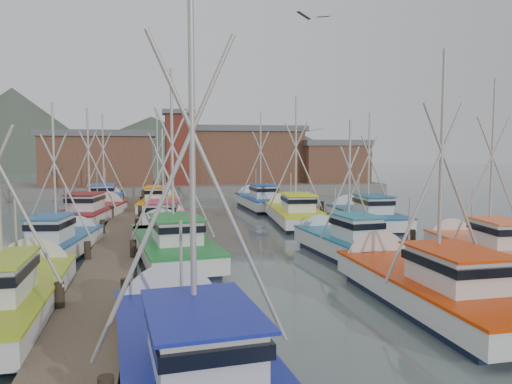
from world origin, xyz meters
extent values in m
plane|color=#546562|center=(0.00, 0.00, 0.00)|extent=(260.00, 260.00, 0.00)
cube|color=#4D3B2F|center=(-7.00, 4.00, 0.20)|extent=(2.20, 46.00, 0.40)
cylinder|color=black|center=(-8.00, -9.00, 0.45)|extent=(0.30, 0.30, 1.50)
cylinder|color=black|center=(-8.00, -2.00, 0.45)|extent=(0.30, 0.30, 1.50)
cylinder|color=black|center=(-8.00, 5.00, 0.45)|extent=(0.30, 0.30, 1.50)
cylinder|color=black|center=(-8.00, 12.00, 0.45)|extent=(0.30, 0.30, 1.50)
cylinder|color=black|center=(-8.00, 19.00, 0.45)|extent=(0.30, 0.30, 1.50)
cylinder|color=black|center=(-8.00, 26.00, 0.45)|extent=(0.30, 0.30, 1.50)
cylinder|color=black|center=(-6.00, -9.00, 0.45)|extent=(0.30, 0.30, 1.50)
cylinder|color=black|center=(-6.00, -2.00, 0.45)|extent=(0.30, 0.30, 1.50)
cylinder|color=black|center=(-6.00, 5.00, 0.45)|extent=(0.30, 0.30, 1.50)
cylinder|color=black|center=(-6.00, 12.00, 0.45)|extent=(0.30, 0.30, 1.50)
cylinder|color=black|center=(-6.00, 19.00, 0.45)|extent=(0.30, 0.30, 1.50)
cylinder|color=black|center=(-6.00, 26.00, 0.45)|extent=(0.30, 0.30, 1.50)
cube|color=#4D3B2F|center=(7.00, 4.00, 0.20)|extent=(2.20, 46.00, 0.40)
cylinder|color=black|center=(6.00, -9.00, 0.45)|extent=(0.30, 0.30, 1.50)
cylinder|color=black|center=(6.00, -2.00, 0.45)|extent=(0.30, 0.30, 1.50)
cylinder|color=black|center=(6.00, 5.00, 0.45)|extent=(0.30, 0.30, 1.50)
cylinder|color=black|center=(6.00, 12.00, 0.45)|extent=(0.30, 0.30, 1.50)
cylinder|color=black|center=(6.00, 19.00, 0.45)|extent=(0.30, 0.30, 1.50)
cylinder|color=black|center=(6.00, 26.00, 0.45)|extent=(0.30, 0.30, 1.50)
cylinder|color=black|center=(8.00, -9.00, 0.45)|extent=(0.30, 0.30, 1.50)
cylinder|color=black|center=(8.00, -2.00, 0.45)|extent=(0.30, 0.30, 1.50)
cylinder|color=black|center=(8.00, 5.00, 0.45)|extent=(0.30, 0.30, 1.50)
cylinder|color=black|center=(8.00, 12.00, 0.45)|extent=(0.30, 0.30, 1.50)
cylinder|color=black|center=(8.00, 19.00, 0.45)|extent=(0.30, 0.30, 1.50)
cylinder|color=black|center=(8.00, 26.00, 0.45)|extent=(0.30, 0.30, 1.50)
cube|color=slate|center=(0.00, 37.00, 0.60)|extent=(44.00, 16.00, 1.20)
cube|color=brown|center=(-11.00, 35.00, 3.95)|extent=(12.00, 8.00, 5.50)
cube|color=slate|center=(-11.00, 35.00, 7.05)|extent=(12.72, 8.48, 0.70)
cube|color=brown|center=(6.00, 37.00, 4.30)|extent=(14.00, 9.00, 6.20)
cube|color=slate|center=(6.00, 37.00, 7.75)|extent=(14.84, 9.54, 0.70)
cube|color=brown|center=(17.00, 34.00, 3.45)|extent=(8.00, 6.00, 4.50)
cube|color=slate|center=(17.00, 34.00, 6.05)|extent=(8.48, 6.36, 0.70)
cube|color=maroon|center=(-2.00, 33.00, 5.20)|extent=(3.00, 3.00, 8.00)
cube|color=slate|center=(-2.00, 33.00, 9.45)|extent=(3.60, 3.60, 0.50)
cone|color=#475446|center=(-40.00, 115.00, 0.00)|extent=(110.00, 110.00, 42.00)
cone|color=#475446|center=(-5.00, 130.00, 0.00)|extent=(140.00, 140.00, 30.00)
cone|color=#475446|center=(35.00, 120.00, 0.00)|extent=(90.00, 90.00, 24.00)
cube|color=silver|center=(-4.29, -14.58, 0.70)|extent=(3.82, 9.56, 0.80)
cube|color=#162298|center=(-4.29, -14.58, 1.08)|extent=(3.91, 9.66, 0.10)
cone|color=silver|center=(-4.69, -9.93, 0.55)|extent=(3.00, 1.34, 2.92)
cube|color=silver|center=(-4.20, -15.70, 1.65)|extent=(2.11, 2.95, 1.10)
cube|color=black|center=(-4.20, -15.70, 1.88)|extent=(2.26, 3.24, 0.28)
cube|color=#162298|center=(-4.20, -15.70, 2.24)|extent=(2.40, 3.44, 0.07)
cylinder|color=#A8A19A|center=(-4.28, -14.77, 5.40)|extent=(0.14, 0.14, 8.60)
cylinder|color=#A8A19A|center=(-4.87, -14.82, 4.39)|extent=(3.06, 0.35, 6.71)
cylinder|color=#A8A19A|center=(-3.68, -14.72, 4.39)|extent=(3.06, 0.35, 6.71)
cylinder|color=#A8A19A|center=(-4.43, -12.91, 2.30)|extent=(0.08, 0.08, 2.61)
cube|color=#0F1934|center=(4.02, -10.50, 0.05)|extent=(2.80, 8.26, 0.70)
cube|color=silver|center=(4.02, -10.50, 0.70)|extent=(3.18, 9.39, 0.80)
cube|color=#D13503|center=(4.02, -10.50, 1.08)|extent=(3.27, 9.48, 0.10)
cone|color=silver|center=(3.95, -5.83, 0.55)|extent=(2.94, 1.14, 2.92)
cube|color=silver|center=(4.04, -11.62, 1.65)|extent=(1.93, 2.83, 1.10)
cube|color=black|center=(4.04, -11.62, 1.88)|extent=(2.05, 3.11, 0.28)
cube|color=#D13503|center=(4.04, -11.62, 2.24)|extent=(2.18, 3.30, 0.07)
cylinder|color=#A8A19A|center=(4.03, -10.69, 4.80)|extent=(0.13, 0.13, 7.41)
cylinder|color=#A8A19A|center=(3.43, -10.70, 3.93)|extent=(2.65, 0.14, 5.79)
cylinder|color=#A8A19A|center=(4.62, -10.68, 3.93)|extent=(2.65, 0.14, 5.79)
cylinder|color=#A8A19A|center=(4.00, -8.82, 2.30)|extent=(0.08, 0.08, 2.61)
cube|color=#0F1934|center=(-9.61, -8.88, 0.05)|extent=(2.65, 8.00, 0.70)
cube|color=silver|center=(-9.61, -8.88, 0.70)|extent=(3.01, 9.09, 0.80)
cube|color=#9FBA1D|center=(-9.61, -8.88, 1.08)|extent=(3.10, 9.18, 0.10)
cone|color=silver|center=(-9.65, -4.35, 0.55)|extent=(2.84, 1.12, 2.83)
cylinder|color=#A8A19A|center=(-8.99, -9.06, 3.57)|extent=(2.32, 0.12, 5.05)
cylinder|color=#A8A19A|center=(-9.63, -7.25, 2.30)|extent=(0.08, 0.08, 2.72)
cube|color=#0F1934|center=(-4.17, -1.23, 0.05)|extent=(3.67, 8.65, 0.70)
cube|color=silver|center=(-4.17, -1.23, 0.70)|extent=(4.17, 9.83, 0.80)
cube|color=#177B2C|center=(-4.17, -1.23, 1.08)|extent=(4.28, 9.93, 0.10)
cone|color=silver|center=(-4.72, 3.51, 0.55)|extent=(3.09, 1.43, 2.98)
cube|color=silver|center=(-4.04, -2.36, 1.65)|extent=(2.24, 3.06, 1.10)
cube|color=black|center=(-4.04, -2.36, 1.88)|extent=(2.40, 3.36, 0.28)
cube|color=#177B2C|center=(-4.04, -2.36, 2.24)|extent=(2.54, 3.56, 0.07)
cylinder|color=#A8A19A|center=(-4.15, -1.42, 5.09)|extent=(0.15, 0.15, 7.98)
cylinder|color=#A8A19A|center=(-4.76, -1.49, 4.15)|extent=(2.84, 0.42, 6.24)
cylinder|color=#A8A19A|center=(-3.55, -1.35, 4.15)|extent=(2.84, 0.42, 6.24)
cylinder|color=#A8A19A|center=(-4.37, 0.48, 2.30)|extent=(0.09, 0.09, 2.66)
cube|color=#0F1934|center=(4.18, -2.54, 0.05)|extent=(2.79, 6.91, 0.70)
cube|color=silver|center=(4.18, -2.54, 0.70)|extent=(3.17, 7.85, 0.80)
cube|color=#1A7290|center=(4.18, -2.54, 1.08)|extent=(3.25, 7.93, 0.10)
cone|color=silver|center=(3.83, 1.27, 0.55)|extent=(2.48, 1.31, 2.39)
cube|color=silver|center=(4.26, -3.45, 1.65)|extent=(1.75, 2.43, 1.10)
cube|color=black|center=(4.26, -3.45, 1.88)|extent=(1.87, 2.67, 0.28)
cube|color=#1A7290|center=(4.26, -3.45, 2.24)|extent=(1.98, 2.83, 0.07)
cylinder|color=#A8A19A|center=(4.19, -2.69, 3.92)|extent=(0.12, 0.12, 5.65)
cylinder|color=#A8A19A|center=(3.70, -2.74, 3.26)|extent=(2.02, 0.26, 4.42)
cylinder|color=#A8A19A|center=(4.68, -2.65, 3.26)|extent=(2.02, 0.26, 4.42)
cylinder|color=#A8A19A|center=(4.05, -1.17, 2.30)|extent=(0.07, 0.07, 2.14)
cube|color=#0F1934|center=(-9.60, 0.03, 0.05)|extent=(3.12, 6.77, 0.70)
cube|color=silver|center=(-9.60, 0.03, 0.70)|extent=(3.54, 7.69, 0.80)
cube|color=#1F558A|center=(-9.60, 0.03, 1.08)|extent=(3.63, 7.77, 0.10)
cone|color=silver|center=(-9.02, 3.69, 0.55)|extent=(2.45, 1.45, 2.31)
cube|color=silver|center=(-9.74, -0.84, 1.65)|extent=(1.82, 2.43, 1.10)
cube|color=black|center=(-9.74, -0.84, 1.88)|extent=(1.95, 2.66, 0.28)
cube|color=#1F558A|center=(-9.74, -0.84, 2.24)|extent=(2.07, 2.82, 0.07)
cylinder|color=#A8A19A|center=(-9.62, -0.11, 4.31)|extent=(0.13, 0.13, 6.41)
cylinder|color=#A8A19A|center=(-10.13, -0.03, 3.55)|extent=(2.28, 0.44, 5.01)
cylinder|color=#A8A19A|center=(-9.12, -0.19, 3.55)|extent=(2.28, 0.44, 5.01)
cylinder|color=#A8A19A|center=(-9.39, 1.35, 2.30)|extent=(0.07, 0.07, 2.22)
cube|color=#0F1934|center=(9.83, -5.34, 0.05)|extent=(2.85, 6.86, 0.70)
cube|color=silver|center=(9.83, -5.34, 0.70)|extent=(3.24, 7.80, 0.80)
cube|color=orange|center=(9.83, -5.34, 1.08)|extent=(3.32, 7.88, 0.10)
cone|color=silver|center=(10.20, -1.56, 0.55)|extent=(2.50, 1.33, 2.40)
cube|color=silver|center=(9.74, -6.24, 1.65)|extent=(1.77, 2.42, 1.10)
cube|color=black|center=(9.74, -6.24, 1.88)|extent=(1.89, 2.65, 0.28)
cube|color=orange|center=(9.74, -6.24, 2.24)|extent=(2.00, 2.82, 0.07)
cylinder|color=#A8A19A|center=(9.81, -5.49, 4.77)|extent=(0.12, 0.12, 7.34)
cylinder|color=#A8A19A|center=(9.31, -5.44, 3.91)|extent=(2.61, 0.34, 5.74)
cylinder|color=#A8A19A|center=(10.32, -5.54, 3.91)|extent=(2.61, 0.34, 5.74)
cylinder|color=#A8A19A|center=(9.96, -3.98, 2.30)|extent=(0.07, 0.07, 2.22)
cube|color=#0F1934|center=(-4.44, 5.60, 0.05)|extent=(3.01, 7.25, 0.70)
cube|color=silver|center=(-4.44, 5.60, 0.70)|extent=(3.42, 8.24, 0.80)
cube|color=#C8254C|center=(-4.44, 5.60, 1.08)|extent=(3.50, 8.33, 0.10)
cone|color=silver|center=(-4.03, 9.59, 0.55)|extent=(2.61, 1.35, 2.51)
cube|color=silver|center=(-4.54, 4.65, 1.65)|extent=(1.86, 2.56, 1.10)
cube|color=black|center=(-4.54, 4.65, 1.88)|extent=(1.98, 2.81, 0.28)
cube|color=#C8254C|center=(-4.54, 4.65, 2.24)|extent=(2.11, 2.98, 0.07)
cylinder|color=#A8A19A|center=(-4.46, 5.45, 3.82)|extent=(0.12, 0.12, 5.43)
cylinder|color=#A8A19A|center=(-4.97, 5.50, 3.18)|extent=(1.95, 0.28, 4.25)
cylinder|color=#A8A19A|center=(-3.95, 5.39, 3.18)|extent=(1.95, 0.28, 4.25)
cylinder|color=#A8A19A|center=(-4.29, 7.04, 2.30)|extent=(0.07, 0.07, 2.24)
cube|color=#0F1934|center=(4.79, 8.59, 0.05)|extent=(3.32, 8.22, 0.70)
cube|color=silver|center=(4.79, 8.59, 0.70)|extent=(3.77, 9.34, 0.80)
cube|color=yellow|center=(4.79, 8.59, 1.08)|extent=(3.87, 9.44, 0.10)
cone|color=silver|center=(5.20, 13.13, 0.55)|extent=(2.94, 1.35, 2.85)
cube|color=silver|center=(4.69, 7.50, 1.65)|extent=(2.08, 2.89, 1.10)
cube|color=black|center=(4.69, 7.50, 1.88)|extent=(2.22, 3.17, 0.28)
cube|color=yellow|center=(4.69, 7.50, 2.24)|extent=(2.36, 3.36, 0.07)
cylinder|color=#A8A19A|center=(4.77, 8.41, 5.05)|extent=(0.14, 0.14, 7.91)
cylinder|color=#A8A19A|center=(4.19, 8.46, 4.12)|extent=(2.82, 0.35, 6.18)
cylinder|color=#A8A19A|center=(5.35, 8.35, 4.12)|extent=(2.82, 0.35, 6.18)
cylinder|color=#A8A19A|center=(4.94, 10.22, 2.30)|extent=(0.08, 0.08, 2.54)
cube|color=#0F1934|center=(-9.45, 12.11, 0.05)|extent=(4.11, 8.44, 0.70)
cube|color=silver|center=(-9.45, 12.11, 0.70)|extent=(4.67, 9.59, 0.80)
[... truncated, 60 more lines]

